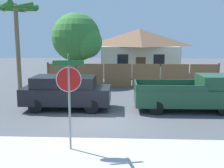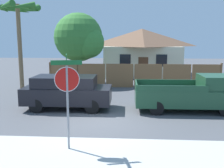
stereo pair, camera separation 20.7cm
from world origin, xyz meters
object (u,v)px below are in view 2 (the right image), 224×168
house (142,51)px  palm_tree (18,16)px  red_suv (67,91)px  stop_sign (67,86)px  orange_pickup (192,94)px  oak_tree (80,38)px

house → palm_tree: palm_tree is taller
red_suv → stop_sign: bearing=-76.7°
house → orange_pickup: (1.90, -14.23, -1.55)m
oak_tree → palm_tree: (-3.45, -3.69, 1.47)m
house → oak_tree: 8.33m
house → oak_tree: oak_tree is taller
oak_tree → orange_pickup: oak_tree is taller
palm_tree → stop_sign: 11.08m
oak_tree → palm_tree: bearing=-133.1°
red_suv → orange_pickup: size_ratio=0.86×
oak_tree → red_suv: 8.34m
palm_tree → red_suv: 7.22m
palm_tree → red_suv: bearing=-45.1°
palm_tree → house: bearing=49.3°
palm_tree → stop_sign: size_ratio=1.91×
red_suv → orange_pickup: 6.40m
red_suv → stop_sign: stop_sign is taller
house → orange_pickup: bearing=-82.4°
stop_sign → house: bearing=67.0°
house → red_suv: bearing=-107.6°
palm_tree → stop_sign: (5.38, -9.20, -3.02)m
oak_tree → palm_tree: palm_tree is taller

